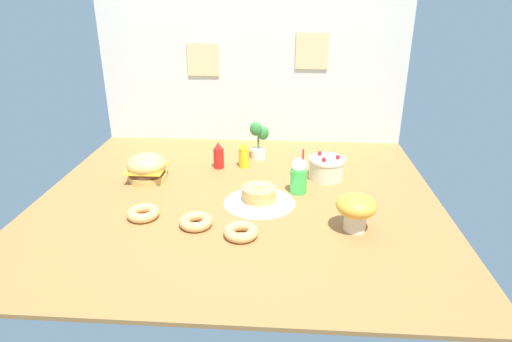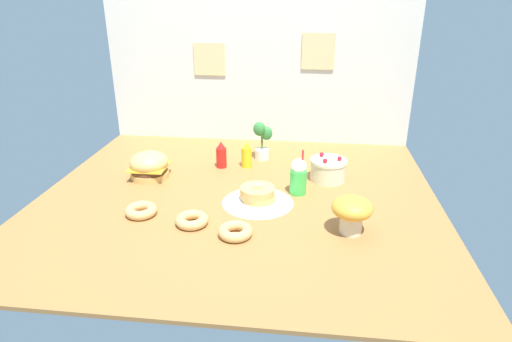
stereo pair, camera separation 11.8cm
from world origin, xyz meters
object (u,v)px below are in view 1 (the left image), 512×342
(burger, at_px, (147,168))
(donut_vanilla, at_px, (241,232))
(donut_pink_glaze, at_px, (143,213))
(potted_plant, at_px, (258,139))
(ketchup_bottle, at_px, (219,156))
(mushroom_stool, at_px, (356,209))
(layer_cake, at_px, (326,168))
(donut_chocolate, at_px, (196,221))
(mustard_bottle, at_px, (244,155))
(cream_soda_cup, at_px, (299,176))
(pancake_stack, at_px, (259,196))

(burger, relative_size, donut_vanilla, 1.43)
(donut_pink_glaze, relative_size, potted_plant, 0.61)
(ketchup_bottle, distance_m, mushroom_stool, 1.08)
(layer_cake, distance_m, donut_chocolate, 0.94)
(burger, relative_size, potted_plant, 0.87)
(layer_cake, bearing_deg, ketchup_bottle, 169.48)
(mustard_bottle, xyz_separation_m, mushroom_stool, (0.62, -0.78, 0.03))
(cream_soda_cup, bearing_deg, layer_cake, 50.56)
(donut_pink_glaze, bearing_deg, donut_chocolate, -13.28)
(burger, xyz_separation_m, donut_chocolate, (0.41, -0.54, -0.05))
(ketchup_bottle, height_order, donut_chocolate, ketchup_bottle)
(mustard_bottle, relative_size, mushroom_stool, 0.91)
(cream_soda_cup, height_order, donut_chocolate, cream_soda_cup)
(layer_cake, distance_m, mushroom_stool, 0.63)
(donut_vanilla, bearing_deg, mushroom_stool, 10.32)
(cream_soda_cup, relative_size, mushroom_stool, 1.36)
(donut_chocolate, bearing_deg, burger, 126.95)
(mustard_bottle, relative_size, potted_plant, 0.66)
(donut_chocolate, distance_m, mushroom_stool, 0.79)
(burger, relative_size, donut_chocolate, 1.43)
(donut_pink_glaze, bearing_deg, pancake_stack, 19.86)
(mustard_bottle, bearing_deg, donut_vanilla, -85.54)
(donut_vanilla, bearing_deg, ketchup_bottle, 105.23)
(layer_cake, relative_size, donut_pink_glaze, 1.34)
(donut_chocolate, relative_size, donut_vanilla, 1.00)
(burger, bearing_deg, mustard_bottle, 23.96)
(pancake_stack, bearing_deg, cream_soda_cup, 34.15)
(ketchup_bottle, xyz_separation_m, donut_pink_glaze, (-0.29, -0.70, -0.06))
(donut_chocolate, height_order, potted_plant, potted_plant)
(ketchup_bottle, bearing_deg, cream_soda_cup, -33.67)
(pancake_stack, bearing_deg, donut_chocolate, -136.81)
(ketchup_bottle, xyz_separation_m, mustard_bottle, (0.16, 0.03, 0.00))
(burger, height_order, mushroom_stool, mushroom_stool)
(ketchup_bottle, xyz_separation_m, cream_soda_cup, (0.51, -0.34, 0.02))
(mushroom_stool, bearing_deg, mustard_bottle, 128.28)
(donut_vanilla, bearing_deg, donut_chocolate, 160.35)
(donut_vanilla, xyz_separation_m, mushroom_stool, (0.55, 0.10, 0.09))
(layer_cake, xyz_separation_m, donut_chocolate, (-0.69, -0.64, -0.04))
(mustard_bottle, distance_m, mushroom_stool, 1.00)
(cream_soda_cup, bearing_deg, potted_plant, 116.78)
(ketchup_bottle, relative_size, donut_vanilla, 1.08)
(pancake_stack, bearing_deg, layer_cake, 42.60)
(layer_cake, relative_size, donut_chocolate, 1.34)
(pancake_stack, bearing_deg, burger, 159.66)
(pancake_stack, xyz_separation_m, ketchup_bottle, (-0.30, 0.49, 0.04))
(layer_cake, distance_m, ketchup_bottle, 0.70)
(burger, relative_size, cream_soda_cup, 0.88)
(donut_chocolate, bearing_deg, potted_plant, 75.37)
(burger, height_order, cream_soda_cup, cream_soda_cup)
(cream_soda_cup, distance_m, mushroom_stool, 0.49)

